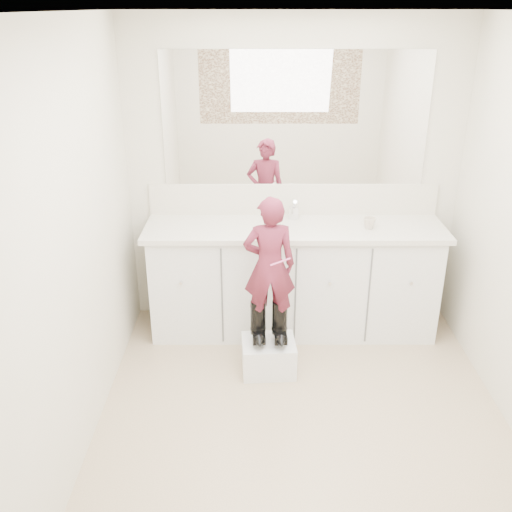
{
  "coord_description": "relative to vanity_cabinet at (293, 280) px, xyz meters",
  "views": [
    {
      "loc": [
        -0.3,
        -2.84,
        2.43
      ],
      "look_at": [
        -0.3,
        0.65,
        0.89
      ],
      "focal_mm": 40.0,
      "sensor_mm": 36.0,
      "label": 1
    }
  ],
  "objects": [
    {
      "name": "floor",
      "position": [
        0.0,
        -1.23,
        -0.42
      ],
      "size": [
        3.0,
        3.0,
        0.0
      ],
      "primitive_type": "plane",
      "color": "#998364",
      "rests_on": "ground"
    },
    {
      "name": "ceiling",
      "position": [
        0.0,
        -1.23,
        1.97
      ],
      "size": [
        3.0,
        3.0,
        0.0
      ],
      "primitive_type": "plane",
      "rotation": [
        3.14,
        0.0,
        0.0
      ],
      "color": "white",
      "rests_on": "wall_back"
    },
    {
      "name": "wall_back",
      "position": [
        0.0,
        0.27,
        0.77
      ],
      "size": [
        2.6,
        0.0,
        2.6
      ],
      "primitive_type": "plane",
      "rotation": [
        1.57,
        0.0,
        0.0
      ],
      "color": "beige",
      "rests_on": "floor"
    },
    {
      "name": "wall_front",
      "position": [
        0.0,
        -2.73,
        0.77
      ],
      "size": [
        2.6,
        0.0,
        2.6
      ],
      "primitive_type": "plane",
      "rotation": [
        -1.57,
        0.0,
        0.0
      ],
      "color": "beige",
      "rests_on": "floor"
    },
    {
      "name": "wall_left",
      "position": [
        -1.3,
        -1.23,
        0.78
      ],
      "size": [
        0.0,
        3.0,
        3.0
      ],
      "primitive_type": "plane",
      "rotation": [
        1.57,
        0.0,
        1.57
      ],
      "color": "beige",
      "rests_on": "floor"
    },
    {
      "name": "vanity_cabinet",
      "position": [
        0.0,
        0.0,
        0.0
      ],
      "size": [
        2.2,
        0.55,
        0.85
      ],
      "primitive_type": "cube",
      "color": "silver",
      "rests_on": "floor"
    },
    {
      "name": "countertop",
      "position": [
        0.0,
        -0.01,
        0.45
      ],
      "size": [
        2.28,
        0.58,
        0.04
      ],
      "primitive_type": "cube",
      "color": "beige",
      "rests_on": "vanity_cabinet"
    },
    {
      "name": "backsplash",
      "position": [
        0.0,
        0.26,
        0.59
      ],
      "size": [
        2.28,
        0.03,
        0.25
      ],
      "primitive_type": "cube",
      "color": "beige",
      "rests_on": "countertop"
    },
    {
      "name": "mirror",
      "position": [
        0.0,
        0.26,
        1.22
      ],
      "size": [
        2.0,
        0.02,
        1.0
      ],
      "primitive_type": "cube",
      "color": "white",
      "rests_on": "wall_back"
    },
    {
      "name": "dot_panel",
      "position": [
        0.0,
        -2.71,
        1.22
      ],
      "size": [
        2.0,
        0.01,
        1.2
      ],
      "primitive_type": "cube",
      "color": "#472819",
      "rests_on": "wall_front"
    },
    {
      "name": "faucet",
      "position": [
        0.0,
        0.15,
        0.52
      ],
      "size": [
        0.08,
        0.08,
        0.1
      ],
      "primitive_type": "cylinder",
      "color": "silver",
      "rests_on": "countertop"
    },
    {
      "name": "cup",
      "position": [
        0.55,
        -0.06,
        0.51
      ],
      "size": [
        0.11,
        0.11,
        0.09
      ],
      "primitive_type": "imported",
      "rotation": [
        0.0,
        0.0,
        -0.19
      ],
      "color": "#C4B39D",
      "rests_on": "countertop"
    },
    {
      "name": "soap_bottle",
      "position": [
        -0.15,
        -0.04,
        0.55
      ],
      "size": [
        0.09,
        0.09,
        0.17
      ],
      "primitive_type": "imported",
      "rotation": [
        0.0,
        0.0,
        0.27
      ],
      "color": "silver",
      "rests_on": "countertop"
    },
    {
      "name": "step_stool",
      "position": [
        -0.21,
        -0.61,
        -0.31
      ],
      "size": [
        0.39,
        0.34,
        0.24
      ],
      "primitive_type": "cube",
      "rotation": [
        0.0,
        0.0,
        0.06
      ],
      "color": "silver",
      "rests_on": "floor"
    },
    {
      "name": "boot_left",
      "position": [
        -0.28,
        -0.59,
        -0.03
      ],
      "size": [
        0.13,
        0.21,
        0.31
      ],
      "primitive_type": null,
      "rotation": [
        0.0,
        0.0,
        0.06
      ],
      "color": "black",
      "rests_on": "step_stool"
    },
    {
      "name": "boot_right",
      "position": [
        -0.13,
        -0.59,
        -0.03
      ],
      "size": [
        0.13,
        0.21,
        0.31
      ],
      "primitive_type": null,
      "rotation": [
        0.0,
        0.0,
        0.06
      ],
      "color": "black",
      "rests_on": "step_stool"
    },
    {
      "name": "toddler",
      "position": [
        -0.21,
        -0.59,
        0.4
      ],
      "size": [
        0.37,
        0.25,
        0.97
      ],
      "primitive_type": "imported",
      "rotation": [
        0.0,
        0.0,
        3.2
      ],
      "color": "#9A2F4B",
      "rests_on": "step_stool"
    },
    {
      "name": "toothbrush",
      "position": [
        -0.14,
        -0.67,
        0.46
      ],
      "size": [
        0.14,
        0.02,
        0.06
      ],
      "primitive_type": "cylinder",
      "rotation": [
        0.0,
        1.22,
        0.06
      ],
      "color": "#EB5B9E",
      "rests_on": "toddler"
    }
  ]
}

